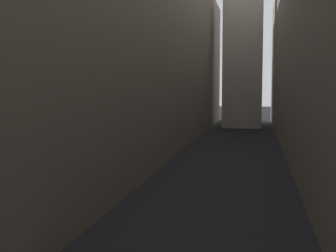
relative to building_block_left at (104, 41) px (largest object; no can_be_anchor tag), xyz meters
name	(u,v)px	position (x,y,z in m)	size (l,w,h in m)	color
ground_plane	(228,161)	(13.01, -2.00, -11.88)	(264.00, 264.00, 0.00)	black
building_block_left	(104,41)	(0.00, 0.00, 0.00)	(15.03, 108.00, 23.76)	#756B5B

